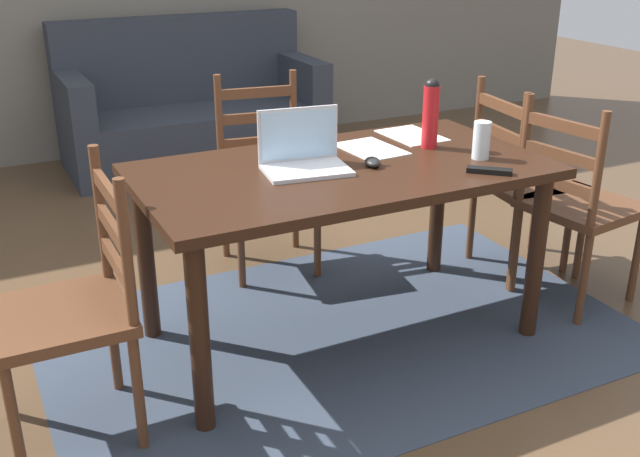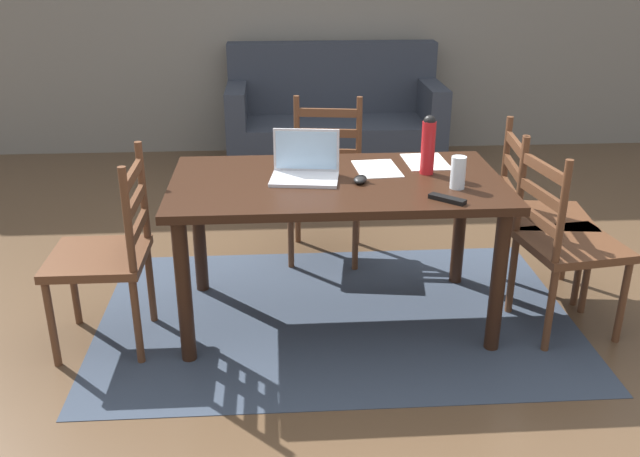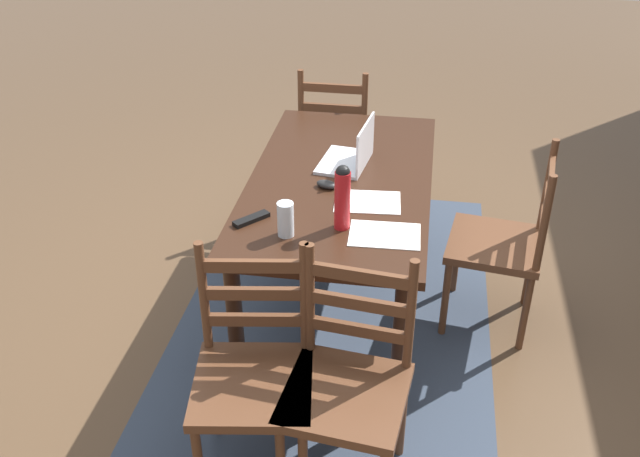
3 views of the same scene
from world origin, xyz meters
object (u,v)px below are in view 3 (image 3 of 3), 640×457
chair_far_head (504,244)px  chair_left_near (336,138)px  laptop (353,154)px  computer_mouse (327,184)px  chair_right_far (348,386)px  drinking_glass (286,219)px  chair_right_near (254,375)px  dining_table (340,196)px  water_bottle (342,196)px  tv_remote (251,219)px

chair_far_head → chair_left_near: (-1.09, -0.98, 0.00)m
laptop → computer_mouse: 0.28m
chair_left_near → chair_far_head: bearing=41.7°
chair_right_far → drinking_glass: bearing=-148.4°
chair_right_near → dining_table: bearing=170.7°
chair_far_head → chair_right_far: (1.08, -0.63, 0.00)m
computer_mouse → drinking_glass: bearing=5.0°
dining_table → drinking_glass: (0.54, -0.16, 0.17)m
chair_far_head → computer_mouse: size_ratio=9.50×
water_bottle → computer_mouse: 0.39m
drinking_glass → chair_right_near: bearing=-2.3°
chair_right_far → laptop: size_ratio=2.73×
chair_right_near → chair_right_far: (-0.00, 0.36, 0.00)m
chair_right_near → laptop: bearing=170.0°
water_bottle → dining_table: bearing=-171.7°
chair_right_near → computer_mouse: (-0.98, 0.13, 0.30)m
drinking_glass → dining_table: bearing=163.9°
dining_table → chair_far_head: bearing=89.6°
dining_table → chair_left_near: 1.12m
chair_far_head → chair_left_near: size_ratio=1.00×
chair_far_head → water_bottle: 0.96m
drinking_glass → computer_mouse: drinking_glass is taller
chair_right_far → chair_left_near: same height
chair_left_near → computer_mouse: 1.24m
chair_right_far → tv_remote: bearing=-141.4°
dining_table → computer_mouse: size_ratio=15.98×
chair_left_near → computer_mouse: chair_left_near is taller
chair_far_head → laptop: size_ratio=2.73×
tv_remote → water_bottle: bearing=43.2°
chair_right_near → drinking_glass: bearing=177.7°
chair_far_head → water_bottle: size_ratio=3.26×
dining_table → chair_right_far: size_ratio=1.68×
water_bottle → drinking_glass: size_ratio=1.93×
laptop → drinking_glass: size_ratio=2.30×
chair_far_head → chair_left_near: same height
chair_far_head → dining_table: bearing=-90.4°
chair_far_head → computer_mouse: 0.91m
laptop → chair_far_head: bearing=78.4°
chair_right_near → drinking_glass: 0.65m
chair_far_head → laptop: bearing=-101.6°
dining_table → drinking_glass: drinking_glass is taller
laptop → tv_remote: size_ratio=2.05×
drinking_glass → chair_left_near: bearing=-179.4°
dining_table → computer_mouse: (0.11, -0.05, 0.11)m
chair_far_head → chair_left_near: bearing=-138.3°
chair_far_head → water_bottle: bearing=-59.1°
drinking_glass → chair_far_head: bearing=119.3°
water_bottle → tv_remote: water_bottle is taller
chair_right_near → chair_right_far: bearing=90.0°
laptop → chair_right_far: bearing=6.3°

